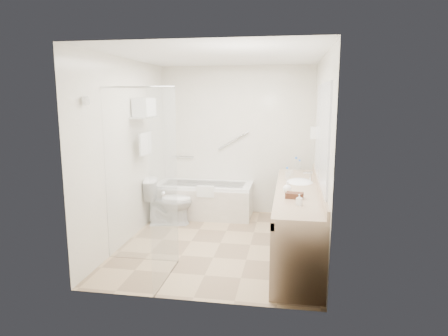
% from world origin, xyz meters
% --- Properties ---
extents(floor, '(3.20, 3.20, 0.00)m').
position_xyz_m(floor, '(0.00, 0.00, 0.00)').
color(floor, tan).
rests_on(floor, ground).
extents(ceiling, '(2.60, 3.20, 0.10)m').
position_xyz_m(ceiling, '(0.00, 0.00, 2.50)').
color(ceiling, silver).
rests_on(ceiling, wall_back).
extents(wall_back, '(2.60, 0.10, 2.50)m').
position_xyz_m(wall_back, '(0.00, 1.60, 1.25)').
color(wall_back, silver).
rests_on(wall_back, ground).
extents(wall_front, '(2.60, 0.10, 2.50)m').
position_xyz_m(wall_front, '(0.00, -1.60, 1.25)').
color(wall_front, silver).
rests_on(wall_front, ground).
extents(wall_left, '(0.10, 3.20, 2.50)m').
position_xyz_m(wall_left, '(-1.30, 0.00, 1.25)').
color(wall_left, silver).
rests_on(wall_left, ground).
extents(wall_right, '(0.10, 3.20, 2.50)m').
position_xyz_m(wall_right, '(1.30, 0.00, 1.25)').
color(wall_right, silver).
rests_on(wall_right, ground).
extents(bathtub, '(1.60, 0.73, 0.59)m').
position_xyz_m(bathtub, '(-0.50, 1.24, 0.28)').
color(bathtub, white).
rests_on(bathtub, floor).
extents(grab_bar_short, '(0.40, 0.03, 0.03)m').
position_xyz_m(grab_bar_short, '(-0.95, 1.56, 0.95)').
color(grab_bar_short, silver).
rests_on(grab_bar_short, wall_back).
extents(grab_bar_long, '(0.53, 0.03, 0.33)m').
position_xyz_m(grab_bar_long, '(-0.05, 1.56, 1.25)').
color(grab_bar_long, silver).
rests_on(grab_bar_long, wall_back).
extents(shower_enclosure, '(0.96, 0.91, 2.11)m').
position_xyz_m(shower_enclosure, '(-0.63, -0.93, 1.07)').
color(shower_enclosure, silver).
rests_on(shower_enclosure, floor).
extents(towel_shelf, '(0.24, 0.55, 0.81)m').
position_xyz_m(towel_shelf, '(-1.17, 0.35, 1.75)').
color(towel_shelf, silver).
rests_on(towel_shelf, wall_left).
extents(vanity_counter, '(0.55, 2.70, 0.95)m').
position_xyz_m(vanity_counter, '(1.02, -0.15, 0.64)').
color(vanity_counter, tan).
rests_on(vanity_counter, floor).
extents(sink, '(0.40, 0.52, 0.14)m').
position_xyz_m(sink, '(1.05, 0.25, 0.82)').
color(sink, white).
rests_on(sink, vanity_counter).
extents(faucet, '(0.03, 0.03, 0.14)m').
position_xyz_m(faucet, '(1.20, 0.25, 0.93)').
color(faucet, silver).
rests_on(faucet, vanity_counter).
extents(mirror, '(0.02, 2.00, 1.20)m').
position_xyz_m(mirror, '(1.29, -0.15, 1.55)').
color(mirror, silver).
rests_on(mirror, wall_right).
extents(hairdryer_unit, '(0.08, 0.10, 0.18)m').
position_xyz_m(hairdryer_unit, '(1.25, 1.05, 1.45)').
color(hairdryer_unit, white).
rests_on(hairdryer_unit, wall_right).
extents(toilet, '(0.80, 0.55, 0.72)m').
position_xyz_m(toilet, '(-0.95, 0.70, 0.36)').
color(toilet, white).
rests_on(toilet, floor).
extents(amenity_basket, '(0.21, 0.16, 0.06)m').
position_xyz_m(amenity_basket, '(0.98, -0.66, 0.88)').
color(amenity_basket, '#4F2B1C').
rests_on(amenity_basket, vanity_counter).
extents(soap_bottle_a, '(0.10, 0.13, 0.06)m').
position_xyz_m(soap_bottle_a, '(1.03, -0.96, 0.88)').
color(soap_bottle_a, white).
rests_on(soap_bottle_a, vanity_counter).
extents(soap_bottle_b, '(0.13, 0.15, 0.10)m').
position_xyz_m(soap_bottle_b, '(0.89, -0.39, 0.90)').
color(soap_bottle_b, white).
rests_on(soap_bottle_b, vanity_counter).
extents(water_bottle_left, '(0.06, 0.06, 0.19)m').
position_xyz_m(water_bottle_left, '(0.88, 0.32, 0.93)').
color(water_bottle_left, silver).
rests_on(water_bottle_left, vanity_counter).
extents(water_bottle_mid, '(0.05, 0.05, 0.17)m').
position_xyz_m(water_bottle_mid, '(1.06, 1.10, 0.93)').
color(water_bottle_mid, silver).
rests_on(water_bottle_mid, vanity_counter).
extents(water_bottle_right, '(0.07, 0.07, 0.21)m').
position_xyz_m(water_bottle_right, '(1.01, 1.10, 0.95)').
color(water_bottle_right, silver).
rests_on(water_bottle_right, vanity_counter).
extents(drinking_glass_near, '(0.08, 0.08, 0.09)m').
position_xyz_m(drinking_glass_near, '(0.89, 0.54, 0.89)').
color(drinking_glass_near, silver).
rests_on(drinking_glass_near, vanity_counter).
extents(drinking_glass_far, '(0.09, 0.09, 0.10)m').
position_xyz_m(drinking_glass_far, '(0.93, 0.63, 0.90)').
color(drinking_glass_far, silver).
rests_on(drinking_glass_far, vanity_counter).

